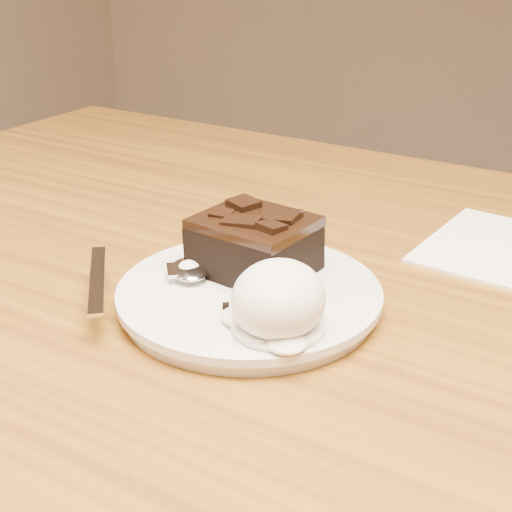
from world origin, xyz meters
The scene contains 9 objects.
plate centered at (-0.02, -0.05, 0.76)m, with size 0.20×0.20×0.02m, color beige.
brownie centered at (-0.03, -0.02, 0.79)m, with size 0.09×0.07×0.04m, color black.
ice_cream_scoop centered at (0.03, -0.09, 0.79)m, with size 0.06×0.07×0.05m, color white.
melt_puddle centered at (0.03, -0.09, 0.77)m, with size 0.07×0.07×0.00m, color white.
spoon centered at (-0.07, -0.05, 0.77)m, with size 0.03×0.17×0.01m, color silver, non-canonical shape.
crumb_a centered at (-0.05, -0.05, 0.77)m, with size 0.01×0.01×0.00m, color black.
crumb_b centered at (-0.08, -0.03, 0.77)m, with size 0.01×0.01×0.00m, color black.
crumb_c centered at (-0.03, -0.04, 0.77)m, with size 0.01×0.00×0.00m, color black.
crumb_d centered at (-0.02, -0.08, 0.77)m, with size 0.01×0.01×0.00m, color black.
Camera 1 is at (0.25, -0.47, 1.02)m, focal length 51.72 mm.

